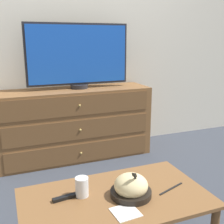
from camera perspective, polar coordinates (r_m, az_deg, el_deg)
name	(u,v)px	position (r m, az deg, el deg)	size (l,w,h in m)	color
ground_plane	(73,147)	(3.27, -7.94, -7.12)	(12.00, 12.00, 0.00)	#383D47
wall_back	(68,29)	(3.07, -8.94, 16.26)	(12.00, 0.05, 2.60)	silver
dresser	(75,124)	(2.91, -7.61, -2.35)	(1.55, 0.46, 0.72)	brown
tv	(78,56)	(2.85, -6.88, 11.31)	(1.03, 0.18, 0.64)	#232328
coffee_table	(116,205)	(1.59, 0.72, -18.30)	(1.00, 0.57, 0.39)	brown
takeout_bowl	(131,187)	(1.55, 3.88, -15.04)	(0.22, 0.22, 0.16)	black
drink_cup	(82,188)	(1.56, -6.14, -15.10)	(0.07, 0.07, 0.11)	beige
napkin	(126,212)	(1.44, 2.78, -19.67)	(0.13, 0.13, 0.00)	white
knife	(171,189)	(1.66, 11.93, -14.99)	(0.19, 0.07, 0.01)	black
remote_control	(66,197)	(1.56, -9.35, -16.72)	(0.15, 0.05, 0.02)	black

